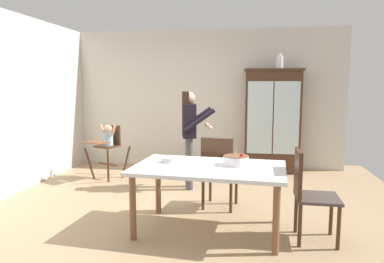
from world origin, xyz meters
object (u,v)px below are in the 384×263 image
at_px(high_chair_with_toddler, 108,142).
at_px(dining_chair_far_side, 219,168).
at_px(dining_table, 209,174).
at_px(ceramic_vase, 280,62).
at_px(adult_person, 190,128).
at_px(china_cabinet, 272,121).
at_px(dining_chair_right_end, 307,189).
at_px(birthday_cake, 236,160).
at_px(serving_bowl, 169,160).

xyz_separation_m(high_chair_with_toddler, dining_chair_far_side, (2.04, -1.27, -0.10)).
xyz_separation_m(high_chair_with_toddler, dining_table, (2.00, -1.99, 0.00)).
bearing_deg(high_chair_with_toddler, ceramic_vase, 41.11).
bearing_deg(adult_person, dining_table, -176.77).
height_order(china_cabinet, ceramic_vase, ceramic_vase).
distance_m(dining_table, dining_chair_right_end, 1.05).
bearing_deg(birthday_cake, serving_bowl, 177.32).
height_order(ceramic_vase, dining_table, ceramic_vase).
bearing_deg(china_cabinet, high_chair_with_toddler, -160.96).
bearing_deg(birthday_cake, china_cabinet, 78.91).
bearing_deg(birthday_cake, dining_table, -160.23).
bearing_deg(adult_person, dining_chair_far_side, -162.90).
xyz_separation_m(china_cabinet, dining_chair_far_side, (-0.81, -2.25, -0.41)).
height_order(ceramic_vase, dining_chair_far_side, ceramic_vase).
relative_size(ceramic_vase, adult_person, 0.18).
relative_size(adult_person, serving_bowl, 8.50).
bearing_deg(china_cabinet, ceramic_vase, 2.13).
xyz_separation_m(dining_table, birthday_cake, (0.29, 0.10, 0.14)).
relative_size(adult_person, dining_chair_right_end, 1.59).
height_order(high_chair_with_toddler, dining_table, high_chair_with_toddler).
bearing_deg(dining_chair_right_end, high_chair_with_toddler, 56.82).
xyz_separation_m(china_cabinet, ceramic_vase, (0.10, 0.00, 1.08)).
xyz_separation_m(serving_bowl, dining_chair_right_end, (1.53, -0.22, -0.21)).
bearing_deg(adult_person, high_chair_with_toddler, 62.75).
bearing_deg(adult_person, ceramic_vase, -60.43).
height_order(china_cabinet, serving_bowl, china_cabinet).
relative_size(high_chair_with_toddler, serving_bowl, 5.28).
distance_m(high_chair_with_toddler, dining_chair_far_side, 2.41).
xyz_separation_m(adult_person, dining_chair_right_end, (1.53, -1.71, -0.41)).
height_order(china_cabinet, dining_table, china_cabinet).
distance_m(adult_person, dining_table, 1.73).
relative_size(adult_person, dining_chair_far_side, 1.59).
bearing_deg(dining_table, china_cabinet, 74.00).
bearing_deg(high_chair_with_toddler, birthday_cake, -16.92).
height_order(high_chair_with_toddler, dining_chair_right_end, dining_chair_right_end).
height_order(ceramic_vase, serving_bowl, ceramic_vase).
xyz_separation_m(birthday_cake, dining_chair_right_end, (0.75, -0.19, -0.24)).
distance_m(china_cabinet, high_chair_with_toddler, 3.03).
distance_m(dining_table, birthday_cake, 0.34).
bearing_deg(china_cabinet, serving_bowl, -115.28).
bearing_deg(birthday_cake, high_chair_with_toddler, 140.48).
distance_m(china_cabinet, dining_chair_far_side, 2.43).
bearing_deg(birthday_cake, dining_chair_right_end, -13.90).
bearing_deg(dining_chair_right_end, dining_table, 86.68).
bearing_deg(serving_bowl, dining_chair_right_end, -8.27).
relative_size(serving_bowl, dining_chair_far_side, 0.19).
xyz_separation_m(china_cabinet, birthday_cake, (-0.56, -2.87, -0.17)).
relative_size(ceramic_vase, serving_bowl, 1.50).
xyz_separation_m(birthday_cake, serving_bowl, (-0.78, 0.04, -0.03)).
bearing_deg(ceramic_vase, dining_table, -107.73).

